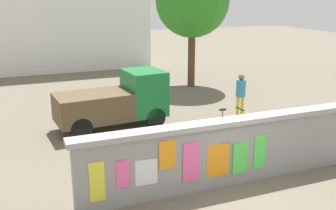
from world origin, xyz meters
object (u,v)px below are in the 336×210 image
object	(u,v)px
tree_roadside	(192,1)
auto_rickshaw_truck	(117,101)
bicycle_near	(226,126)
person_walking	(241,91)
motorcycle	(169,146)

from	to	relation	value
tree_roadside	auto_rickshaw_truck	bearing A→B (deg)	-137.10
auto_rickshaw_truck	tree_roadside	world-z (taller)	tree_roadside
bicycle_near	auto_rickshaw_truck	bearing A→B (deg)	141.62
auto_rickshaw_truck	person_walking	distance (m)	4.42
motorcycle	bicycle_near	bearing A→B (deg)	24.40
auto_rickshaw_truck	person_walking	xyz separation A→B (m)	(4.37, -0.67, 0.09)
person_walking	tree_roadside	distance (m)	6.03
motorcycle	tree_roadside	distance (m)	9.69
person_walking	motorcycle	bearing A→B (deg)	-145.26
motorcycle	person_walking	size ratio (longest dim) A/B	1.17
tree_roadside	bicycle_near	bearing A→B (deg)	-106.36
auto_rickshaw_truck	motorcycle	distance (m)	3.42
motorcycle	person_walking	xyz separation A→B (m)	(3.87, 2.69, 0.52)
auto_rickshaw_truck	bicycle_near	size ratio (longest dim) A/B	2.17
bicycle_near	motorcycle	bearing A→B (deg)	-155.60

